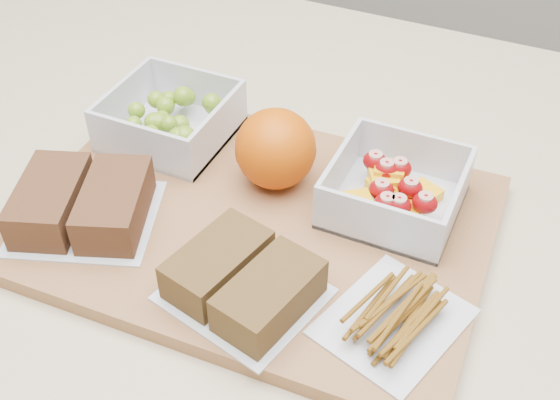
# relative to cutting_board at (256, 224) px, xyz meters

# --- Properties ---
(cutting_board) EXTENTS (0.43, 0.31, 0.02)m
(cutting_board) POSITION_rel_cutting_board_xyz_m (0.00, 0.00, 0.00)
(cutting_board) COLOR #99683F
(cutting_board) RESTS_ON counter
(grape_container) EXTENTS (0.12, 0.12, 0.05)m
(grape_container) POSITION_rel_cutting_board_xyz_m (-0.13, 0.08, 0.03)
(grape_container) COLOR silver
(grape_container) RESTS_ON cutting_board
(fruit_container) EXTENTS (0.12, 0.12, 0.05)m
(fruit_container) POSITION_rel_cutting_board_xyz_m (0.11, 0.07, 0.03)
(fruit_container) COLOR silver
(fruit_container) RESTS_ON cutting_board
(orange) EXTENTS (0.08, 0.08, 0.08)m
(orange) POSITION_rel_cutting_board_xyz_m (-0.01, 0.06, 0.05)
(orange) COLOR #CF5104
(orange) RESTS_ON cutting_board
(sandwich_bag_left) EXTENTS (0.16, 0.15, 0.04)m
(sandwich_bag_left) POSITION_rel_cutting_board_xyz_m (-0.14, -0.07, 0.03)
(sandwich_bag_left) COLOR silver
(sandwich_bag_left) RESTS_ON cutting_board
(sandwich_bag_center) EXTENTS (0.14, 0.13, 0.04)m
(sandwich_bag_center) POSITION_rel_cutting_board_xyz_m (0.03, -0.09, 0.03)
(sandwich_bag_center) COLOR silver
(sandwich_bag_center) RESTS_ON cutting_board
(pretzel_bag) EXTENTS (0.12, 0.13, 0.03)m
(pretzel_bag) POSITION_rel_cutting_board_xyz_m (0.15, -0.06, 0.02)
(pretzel_bag) COLOR silver
(pretzel_bag) RESTS_ON cutting_board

